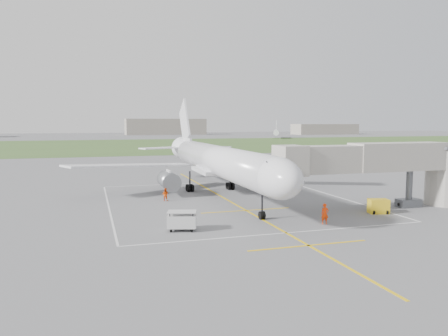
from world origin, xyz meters
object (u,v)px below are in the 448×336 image
object	(u,v)px
ramp_worker_nose	(325,214)
gpu_unit	(378,206)
jet_bridge	(393,165)
ramp_worker_wing	(165,194)
baggage_cart	(182,221)
airliner	(218,161)

from	to	relation	value
ramp_worker_nose	gpu_unit	bearing A→B (deg)	31.43
jet_bridge	ramp_worker_wing	bearing A→B (deg)	152.88
gpu_unit	baggage_cart	xyz separation A→B (m)	(-21.00, -1.17, 0.15)
baggage_cart	ramp_worker_wing	size ratio (longest dim) A/B	1.80
gpu_unit	ramp_worker_nose	world-z (taller)	ramp_worker_nose
gpu_unit	airliner	bearing A→B (deg)	143.46
gpu_unit	ramp_worker_nose	bearing A→B (deg)	-145.72
airliner	jet_bridge	size ratio (longest dim) A/B	2.00
ramp_worker_wing	airliner	bearing A→B (deg)	-134.79
airliner	ramp_worker_wing	size ratio (longest dim) A/B	30.11
baggage_cart	ramp_worker_nose	world-z (taller)	ramp_worker_nose
jet_bridge	ramp_worker_wing	distance (m)	26.19
airliner	baggage_cart	bearing A→B (deg)	-115.75
jet_bridge	baggage_cart	bearing A→B (deg)	-172.73
baggage_cart	ramp_worker_wing	world-z (taller)	baggage_cart
airliner	jet_bridge	world-z (taller)	airliner
jet_bridge	ramp_worker_wing	xyz separation A→B (m)	(-23.04, 11.80, -3.97)
ramp_worker_nose	airliner	bearing A→B (deg)	116.91
airliner	jet_bridge	distance (m)	21.22
gpu_unit	ramp_worker_wing	world-z (taller)	ramp_worker_wing
ramp_worker_wing	ramp_worker_nose	bearing A→B (deg)	153.26
airliner	ramp_worker_wing	world-z (taller)	airliner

